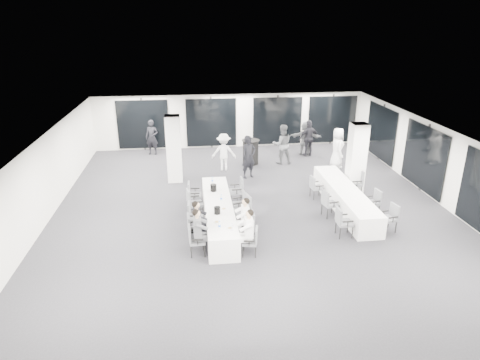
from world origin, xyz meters
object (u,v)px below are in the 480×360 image
Objects in this scene: chair_main_right_fourth at (241,202)px; standing_guest_c at (224,150)px; chair_side_right_near at (390,216)px; standing_guest_d at (309,136)px; chair_main_right_mid at (244,208)px; cocktail_table at (251,152)px; chair_main_right_near at (252,240)px; chair_main_left_second at (194,228)px; standing_guest_a at (249,154)px; chair_main_right_far at (238,189)px; chair_side_left_near at (342,220)px; chair_side_right_far at (357,181)px; chair_side_left_mid at (328,202)px; chair_main_left_near at (194,239)px; standing_guest_f at (306,136)px; chair_main_left_fourth at (193,202)px; standing_guest_g at (152,135)px; chair_side_right_mid at (374,201)px; ice_bucket_near at (217,210)px; chair_main_left_far at (193,193)px; standing_guest_b at (282,142)px; banquet_table_side at (345,198)px; banquet_table_main at (219,214)px; chair_main_right_second at (248,225)px; chair_side_left_far at (315,186)px; chair_main_left_mid at (193,215)px; ice_bucket_far at (213,188)px.

standing_guest_c is (-0.21, 4.82, 0.46)m from chair_main_right_fourth.
chair_side_right_near is 8.18m from standing_guest_d.
standing_guest_d is (4.12, 7.18, 0.43)m from chair_main_right_mid.
cocktail_table is 1.34× the size of chair_main_right_near.
standing_guest_c is at bearing 163.78° from chair_main_left_second.
chair_main_right_far is at bearing -132.06° from standing_guest_a.
chair_main_right_near is 6.48m from standing_guest_a.
chair_side_right_far reaches higher than chair_side_left_near.
chair_side_left_mid is 7.00m from standing_guest_d.
chair_main_right_mid reaches higher than chair_main_right_near.
chair_main_right_mid is 1.09× the size of chair_side_left_mid.
chair_main_left_near is 0.47× the size of standing_guest_f.
standing_guest_g reaches higher than chair_main_left_fourth.
standing_guest_d reaches higher than chair_main_left_second.
standing_guest_d is (4.14, 6.41, 0.53)m from chair_main_right_fourth.
chair_side_left_mid is 1.07× the size of chair_side_right_mid.
ice_bucket_near is at bearing -58.20° from standing_guest_g.
chair_main_left_far is at bearing 91.72° from chair_main_right_far.
chair_main_right_fourth is 0.94× the size of chair_side_right_near.
chair_side_right_near is 0.43× the size of standing_guest_b.
chair_main_right_mid reaches higher than chair_main_left_second.
chair_main_right_fourth reaches higher than banquet_table_side.
banquet_table_main is 2.63× the size of standing_guest_c.
chair_side_right_mid is 7.13m from standing_guest_f.
chair_main_right_far reaches higher than chair_main_right_second.
chair_side_right_far reaches higher than chair_main_left_far.
chair_main_left_near is at bearing -58.73° from chair_side_left_far.
standing_guest_d is at bearing -153.76° from standing_guest_c.
standing_guest_c is at bearing 104.68° from standing_guest_a.
chair_main_left_second is at bearing -83.85° from chair_side_left_mid.
standing_guest_a is 2.50m from standing_guest_b.
chair_main_left_mid is 8.78m from standing_guest_g.
chair_main_left_far is at bearing 55.69° from chair_side_right_near.
chair_main_left_mid reaches higher than banquet_table_main.
cocktail_table reaches higher than chair_main_right_near.
standing_guest_c reaches higher than chair_main_left_fourth.
chair_side_right_far is (3.54, -4.27, -0.00)m from cocktail_table.
chair_main_right_far is at bearing 62.94° from chair_side_right_mid.
chair_main_right_fourth is 3.19m from chair_side_left_far.
chair_main_left_fourth is at bearing -178.31° from banquet_table_side.
chair_side_left_mid is at bearing 66.48° from standing_guest_d.
chair_main_left_near reaches higher than chair_main_right_fourth.
chair_main_left_fourth is 0.92m from ice_bucket_far.
standing_guest_d is at bearing 171.20° from chair_side_left_near.
chair_side_right_mid is 0.46× the size of standing_guest_f.
standing_guest_f reaches higher than chair_main_right_fourth.
standing_guest_b is (4.24, 4.51, 0.52)m from chair_main_left_far.
chair_main_right_near is at bearing -68.49° from banquet_table_main.
chair_side_left_mid is (4.63, -1.37, 0.00)m from chair_main_left_far.
chair_side_right_mid is at bearing -73.25° from standing_guest_a.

